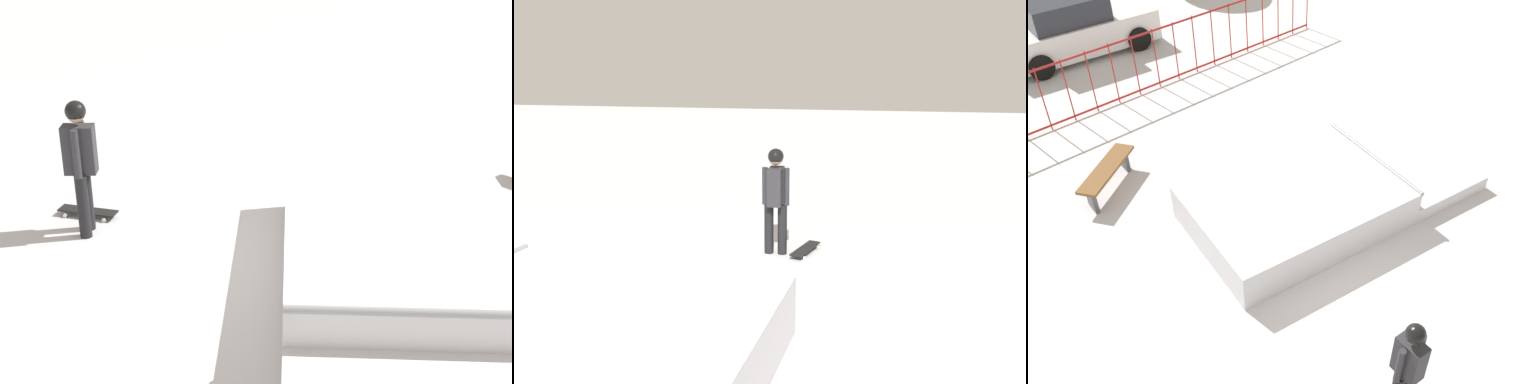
% 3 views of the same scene
% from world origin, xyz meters
% --- Properties ---
extents(ground_plane, '(60.00, 60.00, 0.00)m').
position_xyz_m(ground_plane, '(0.00, 0.00, 0.00)').
color(ground_plane, silver).
extents(skate_ramp, '(5.59, 3.02, 0.74)m').
position_xyz_m(skate_ramp, '(0.91, 0.86, 0.32)').
color(skate_ramp, silver).
rests_on(skate_ramp, ground).
extents(skater, '(0.44, 0.38, 1.73)m').
position_xyz_m(skater, '(-0.77, -2.81, 1.01)').
color(skater, black).
rests_on(skater, ground).
extents(skateboard, '(0.43, 0.82, 0.09)m').
position_xyz_m(skateboard, '(-1.24, -2.90, 0.08)').
color(skateboard, black).
rests_on(skateboard, ground).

